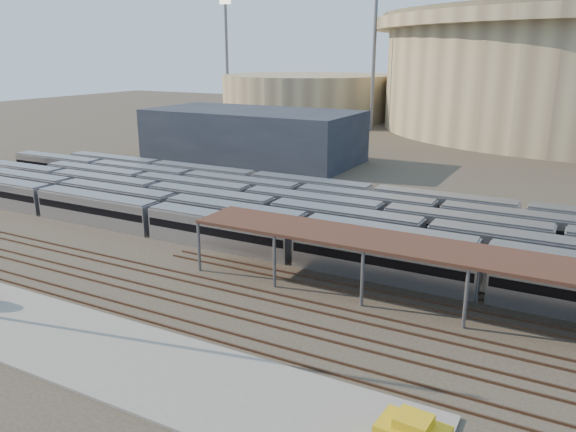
% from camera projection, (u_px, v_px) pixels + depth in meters
% --- Properties ---
extents(ground, '(420.00, 420.00, 0.00)m').
position_uv_depth(ground, '(262.00, 290.00, 51.26)').
color(ground, '#383026').
rests_on(ground, ground).
extents(apron, '(50.00, 9.00, 0.20)m').
position_uv_depth(apron, '(98.00, 350.00, 40.83)').
color(apron, gray).
rests_on(apron, ground).
extents(subway_trains, '(125.40, 23.90, 3.60)m').
position_uv_depth(subway_trains, '(322.00, 218.00, 67.56)').
color(subway_trains, '#A5A5AA').
rests_on(subway_trains, ground).
extents(inspection_shed, '(60.30, 6.00, 5.30)m').
position_uv_depth(inspection_shed, '(533.00, 267.00, 43.23)').
color(inspection_shed, slate).
rests_on(inspection_shed, ground).
extents(empty_tracks, '(170.00, 9.62, 0.18)m').
position_uv_depth(empty_tracks, '(232.00, 311.00, 47.01)').
color(empty_tracks, '#4C3323').
rests_on(empty_tracks, ground).
extents(secondary_arena, '(56.00, 56.00, 14.00)m').
position_uv_depth(secondary_arena, '(307.00, 96.00, 186.50)').
color(secondary_arena, tan).
rests_on(secondary_arena, ground).
extents(service_building, '(42.00, 20.00, 10.00)m').
position_uv_depth(service_building, '(253.00, 135.00, 112.28)').
color(service_building, '#1E232D').
rests_on(service_building, ground).
extents(floodlight_0, '(4.00, 1.00, 38.40)m').
position_uv_depth(floodlight_0, '(374.00, 54.00, 152.12)').
color(floodlight_0, slate).
rests_on(floodlight_0, ground).
extents(floodlight_1, '(4.00, 1.00, 38.40)m').
position_uv_depth(floodlight_1, '(227.00, 53.00, 185.60)').
color(floodlight_1, slate).
rests_on(floodlight_1, ground).
extents(floodlight_3, '(4.00, 1.00, 38.40)m').
position_uv_depth(floodlight_3, '(483.00, 53.00, 185.28)').
color(floodlight_3, slate).
rests_on(floodlight_3, ground).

